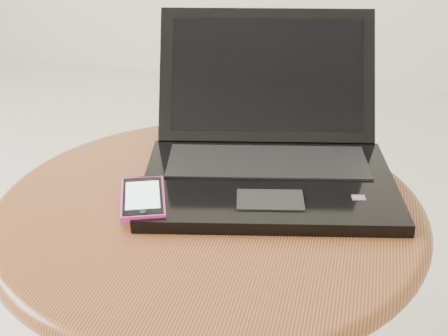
# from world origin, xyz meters

# --- Properties ---
(table) EXTENTS (0.61, 0.61, 0.48)m
(table) POSITION_xyz_m (-0.08, 0.04, 0.38)
(table) COLOR #5F2E18
(table) RESTS_ON ground
(laptop) EXTENTS (0.43, 0.43, 0.21)m
(laptop) POSITION_xyz_m (-0.02, 0.15, 0.52)
(laptop) COLOR black
(laptop) RESTS_ON table
(phone_black) EXTENTS (0.12, 0.14, 0.01)m
(phone_black) POSITION_xyz_m (-0.14, 0.04, 0.49)
(phone_black) COLOR black
(phone_black) RESTS_ON table
(phone_pink) EXTENTS (0.09, 0.12, 0.01)m
(phone_pink) POSITION_xyz_m (-0.16, 0.00, 0.50)
(phone_pink) COLOR #DC3093
(phone_pink) RESTS_ON phone_black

